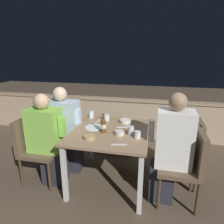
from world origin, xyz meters
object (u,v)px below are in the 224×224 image
Objects in this scene: chair_left_near at (34,143)px; beer_bottle at (103,125)px; person_blue_shirt at (65,130)px; chair_right_near at (188,161)px; person_green_blouse at (48,140)px; person_white_polo at (170,149)px; chair_right_far at (188,146)px; chair_left_far at (52,134)px.

chair_left_near is 0.96m from beer_bottle.
person_blue_shirt is 5.19× the size of beer_bottle.
chair_left_near and chair_right_near have the same top height.
person_blue_shirt reaches higher than chair_right_near.
person_white_polo reaches higher than person_green_blouse.
person_blue_shirt reaches higher than chair_right_far.
chair_right_near is at bearing -0.16° from chair_left_near.
person_white_polo is at bearing 180.00° from chair_right_near.
chair_left_far is 1.87m from chair_right_far.
chair_right_near is at bearing -11.77° from person_blue_shirt.
chair_left_near is 0.73× the size of person_green_blouse.
chair_left_far is at bearing 169.50° from chair_right_near.
beer_bottle reaches higher than chair_left_near.
chair_right_far is (1.87, 0.04, 0.00)m from chair_left_far.
person_green_blouse is 0.98× the size of person_blue_shirt.
chair_right_near is (1.63, -0.34, -0.08)m from person_blue_shirt.
person_blue_shirt reaches higher than chair_left_near.
person_blue_shirt reaches higher than person_green_blouse.
chair_right_far is (1.95, 0.38, 0.00)m from chair_left_near.
person_blue_shirt is at bearing 0.00° from chair_left_far.
chair_left_near is 3.72× the size of beer_bottle.
chair_right_far is (0.24, 0.38, -0.12)m from person_white_polo.
chair_right_near is at bearing -5.67° from beer_bottle.
chair_right_far is (1.74, 0.38, -0.07)m from person_green_blouse.
beer_bottle is at bearing -20.71° from person_blue_shirt.
person_green_blouse reaches higher than chair_right_near.
chair_right_near is 0.38m from chair_right_far.
person_white_polo is at bearing -7.09° from beer_bottle.
beer_bottle is (-0.99, 0.10, 0.30)m from chair_right_near.
chair_left_far is at bearing 111.14° from person_green_blouse.
person_green_blouse is 1.37× the size of chair_right_far.
chair_right_far is at bearing 15.31° from beer_bottle.
person_green_blouse is 5.08× the size of beer_bottle.
chair_left_far is 0.92m from beer_bottle.
person_white_polo is at bearing -13.37° from person_blue_shirt.
chair_left_near is 1.71m from person_white_polo.
chair_right_near is 0.23m from person_white_polo.
chair_left_far is 3.72× the size of beer_bottle.
person_blue_shirt is at bearing 159.29° from beer_bottle.
person_white_polo reaches higher than person_blue_shirt.
person_green_blouse reaches higher than chair_left_near.
chair_right_near is 1.04m from beer_bottle.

